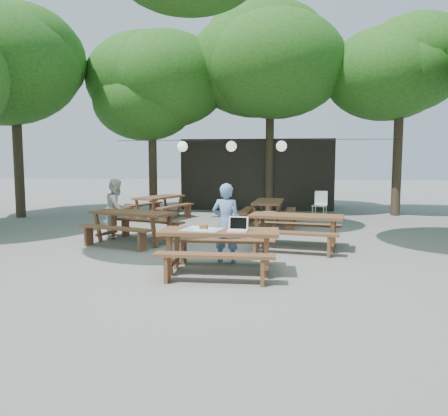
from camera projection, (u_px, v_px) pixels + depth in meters
name	position (u px, v px, depth m)	size (l,w,h in m)	color
ground	(212.00, 262.00, 8.31)	(80.00, 80.00, 0.00)	slate
pavilion	(258.00, 174.00, 18.49)	(6.00, 3.00, 2.80)	black
main_picnic_table	(219.00, 251.00, 7.42)	(2.00, 1.58, 0.75)	brown
picnic_table_nw	(133.00, 227.00, 10.17)	(2.33, 2.14, 0.75)	brown
picnic_table_ne	(296.00, 231.00, 9.54)	(2.15, 1.90, 0.75)	brown
picnic_table_far_w	(159.00, 207.00, 14.68)	(2.13, 2.32, 0.75)	brown
picnic_table_far_e	(268.00, 213.00, 13.05)	(1.73, 2.06, 0.75)	brown
woman	(226.00, 223.00, 8.18)	(0.55, 0.36, 1.51)	#6B8FC4
second_person	(117.00, 208.00, 10.97)	(0.72, 0.56, 1.48)	silver
plastic_chair	(320.00, 210.00, 15.04)	(0.57, 0.57, 0.90)	silver
laptop	(238.00, 227.00, 7.26)	(0.35, 0.29, 0.24)	white
tabletop_clutter	(203.00, 229.00, 7.42)	(0.75, 0.67, 0.08)	#3A8EC6
paper_lanterns	(232.00, 146.00, 14.01)	(9.00, 0.34, 0.38)	black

